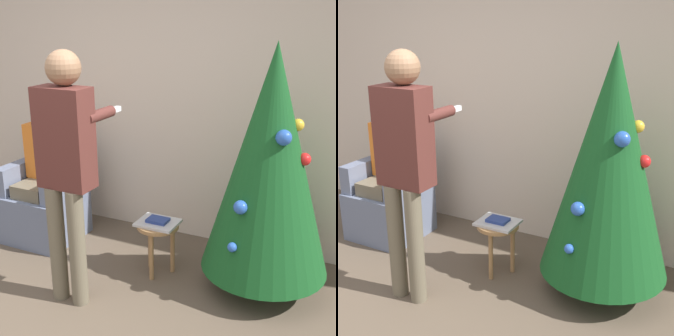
{
  "view_description": "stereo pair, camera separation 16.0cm",
  "coord_description": "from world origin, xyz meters",
  "views": [
    {
      "loc": [
        1.83,
        -1.55,
        2.02
      ],
      "look_at": [
        0.53,
        1.22,
        1.0
      ],
      "focal_mm": 50.0,
      "sensor_mm": 36.0,
      "label": 1
    },
    {
      "loc": [
        1.98,
        -1.48,
        2.02
      ],
      "look_at": [
        0.53,
        1.22,
        1.0
      ],
      "focal_mm": 50.0,
      "sensor_mm": 36.0,
      "label": 2
    }
  ],
  "objects": [
    {
      "name": "christmas_tree",
      "position": [
        1.15,
        1.59,
        1.02
      ],
      "size": [
        0.94,
        0.94,
        1.85
      ],
      "color": "brown",
      "rests_on": "ground_plane"
    },
    {
      "name": "person_standing",
      "position": [
        -0.09,
        0.9,
        1.08
      ],
      "size": [
        0.4,
        0.57,
        1.8
      ],
      "color": "#6B604C",
      "rests_on": "ground_plane"
    },
    {
      "name": "armchair",
      "position": [
        -0.91,
        1.62,
        0.36
      ],
      "size": [
        0.63,
        0.61,
        0.98
      ],
      "color": "slate",
      "rests_on": "ground_plane"
    },
    {
      "name": "person_seated",
      "position": [
        -0.91,
        1.6,
        0.7
      ],
      "size": [
        0.36,
        0.46,
        1.27
      ],
      "color": "#6B604C",
      "rests_on": "ground_plane"
    },
    {
      "name": "book",
      "position": [
        0.33,
        1.46,
        0.46
      ],
      "size": [
        0.16,
        0.12,
        0.02
      ],
      "color": "navy",
      "rests_on": "laptop"
    },
    {
      "name": "laptop",
      "position": [
        0.33,
        1.46,
        0.44
      ],
      "size": [
        0.32,
        0.26,
        0.02
      ],
      "color": "silver",
      "rests_on": "side_stool"
    },
    {
      "name": "wall_back",
      "position": [
        0.0,
        2.23,
        1.35
      ],
      "size": [
        8.0,
        0.06,
        2.7
      ],
      "color": "beige",
      "rests_on": "ground_plane"
    },
    {
      "name": "side_stool",
      "position": [
        0.33,
        1.46,
        0.35
      ],
      "size": [
        0.33,
        0.33,
        0.43
      ],
      "color": "#A37547",
      "rests_on": "ground_plane"
    }
  ]
}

